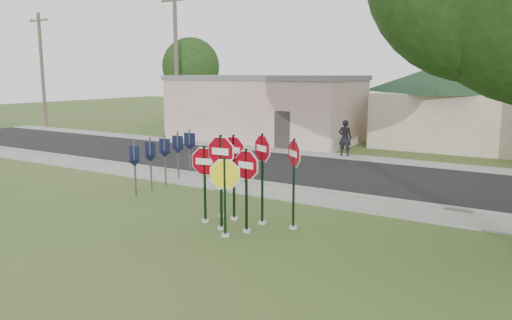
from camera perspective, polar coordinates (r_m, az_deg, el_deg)
The scene contains 20 objects.
ground at distance 13.37m, azimuth -6.00°, elevation -9.13°, with size 120.00×120.00×0.00m, color #375620.
sidewalk_near at distance 17.82m, azimuth 4.97°, elevation -4.14°, with size 60.00×1.60×0.06m, color gray.
road at distance 21.83m, azimuth 10.37°, elevation -1.68°, with size 60.00×7.00×0.04m, color black.
sidewalk_far at distance 25.81m, azimuth 13.92°, elevation -0.00°, with size 60.00×1.60×0.06m, color gray.
curb at distance 18.69m, azimuth 6.37°, elevation -3.38°, with size 60.00×0.20×0.14m, color gray.
stop_sign_center at distance 13.80m, azimuth -4.03°, elevation -0.81°, with size 1.16×0.24×2.81m.
stop_sign_yellow at distance 13.28m, azimuth -3.58°, elevation -3.04°, with size 1.06×0.46×2.28m.
stop_sign_left at distance 14.60m, azimuth -5.89°, elevation -1.48°, with size 1.13×0.24×2.40m.
stop_sign_right at distance 13.57m, azimuth -1.11°, elevation -2.12°, with size 1.12×0.24×2.45m.
stop_sign_back_right at distance 14.27m, azimuth 0.73°, elevation -0.60°, with size 0.97×0.49×2.77m.
stop_sign_back_left at distance 14.73m, azimuth -2.56°, elevation -0.48°, with size 1.13×0.24×2.69m.
stop_sign_far_right at distance 13.88m, azimuth 4.34°, elevation -1.24°, with size 0.83×0.66×2.68m.
stop_sign_far_left at distance 15.05m, azimuth -4.02°, elevation -0.95°, with size 0.37×0.96×2.48m.
route_sign_row at distance 19.82m, azimuth -10.37°, elevation 0.69°, with size 1.43×4.63×2.00m.
building_stucco at distance 32.67m, azimuth 0.97°, elevation 6.06°, with size 12.20×6.20×4.20m.
building_house at distance 32.45m, azimuth 21.92°, elevation 7.98°, with size 11.60×11.60×6.20m.
utility_pole_near at distance 33.29m, azimuth -9.11°, elevation 10.87°, with size 2.20×0.26×9.50m.
utility_pole_far at distance 43.76m, azimuth -23.26°, elevation 9.61°, with size 2.20×0.26×9.00m.
bg_tree_left at distance 43.88m, azimuth -7.44°, elevation 10.53°, with size 4.90×4.90×7.35m.
pedestrian at distance 26.38m, azimuth 10.13°, elevation 2.49°, with size 0.69×0.45×1.90m, color black.
Camera 1 is at (7.84, -9.91, 4.35)m, focal length 35.00 mm.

